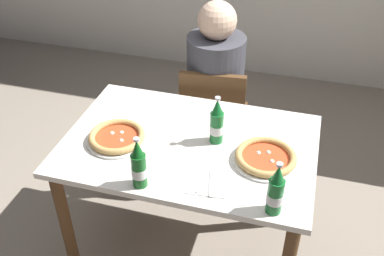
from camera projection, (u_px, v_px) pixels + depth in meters
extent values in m
plane|color=gray|center=(190.00, 245.00, 2.58)|extent=(8.00, 8.00, 0.00)
cube|color=silver|center=(189.00, 145.00, 2.15)|extent=(1.20, 0.80, 0.03)
cylinder|color=brown|center=(66.00, 226.00, 2.22)|extent=(0.06, 0.06, 0.72)
cylinder|color=brown|center=(121.00, 145.00, 2.75)|extent=(0.06, 0.06, 0.72)
cylinder|color=brown|center=(298.00, 177.00, 2.51)|extent=(0.06, 0.06, 0.72)
cube|color=brown|center=(214.00, 118.00, 2.86)|extent=(0.44, 0.44, 0.04)
cube|color=brown|center=(212.00, 105.00, 2.59)|extent=(0.38, 0.08, 0.40)
cylinder|color=brown|center=(241.00, 133.00, 3.11)|extent=(0.04, 0.04, 0.41)
cylinder|color=brown|center=(193.00, 129.00, 3.15)|extent=(0.04, 0.04, 0.41)
cylinder|color=brown|center=(237.00, 165.00, 2.83)|extent=(0.04, 0.04, 0.41)
cylinder|color=brown|center=(184.00, 159.00, 2.88)|extent=(0.04, 0.04, 0.41)
cube|color=#2D3342|center=(213.00, 145.00, 2.97)|extent=(0.32, 0.28, 0.45)
cylinder|color=#3F3F47|center=(215.00, 80.00, 2.67)|extent=(0.34, 0.34, 0.55)
sphere|color=beige|center=(217.00, 20.00, 2.45)|extent=(0.22, 0.22, 0.22)
cylinder|color=white|center=(117.00, 140.00, 2.14)|extent=(0.29, 0.29, 0.01)
cylinder|color=#CC4723|center=(117.00, 138.00, 2.14)|extent=(0.21, 0.21, 0.01)
torus|color=tan|center=(117.00, 136.00, 2.13)|extent=(0.27, 0.27, 0.03)
sphere|color=silver|center=(112.00, 134.00, 2.16)|extent=(0.02, 0.02, 0.02)
sphere|color=silver|center=(121.00, 141.00, 2.12)|extent=(0.02, 0.02, 0.02)
sphere|color=silver|center=(122.00, 133.00, 2.17)|extent=(0.02, 0.02, 0.02)
cylinder|color=white|center=(265.00, 160.00, 2.02)|extent=(0.30, 0.30, 0.01)
cylinder|color=#CC4723|center=(266.00, 158.00, 2.01)|extent=(0.21, 0.21, 0.01)
torus|color=tan|center=(266.00, 156.00, 2.01)|extent=(0.28, 0.28, 0.03)
sphere|color=silver|center=(258.00, 153.00, 2.04)|extent=(0.02, 0.02, 0.02)
sphere|color=silver|center=(272.00, 162.00, 1.99)|extent=(0.02, 0.02, 0.02)
sphere|color=silver|center=(268.00, 153.00, 2.05)|extent=(0.02, 0.02, 0.02)
cylinder|color=#14591E|center=(139.00, 170.00, 1.85)|extent=(0.06, 0.06, 0.16)
cone|color=#14591E|center=(137.00, 148.00, 1.78)|extent=(0.05, 0.05, 0.07)
cylinder|color=#B7B7BC|center=(136.00, 139.00, 1.76)|extent=(0.03, 0.03, 0.01)
cylinder|color=white|center=(139.00, 172.00, 1.86)|extent=(0.07, 0.07, 0.04)
cylinder|color=#196B2D|center=(217.00, 127.00, 2.10)|extent=(0.06, 0.06, 0.16)
cone|color=#196B2D|center=(217.00, 107.00, 2.03)|extent=(0.05, 0.05, 0.07)
cylinder|color=#B7B7BC|center=(218.00, 98.00, 2.00)|extent=(0.03, 0.03, 0.01)
cylinder|color=white|center=(217.00, 129.00, 2.10)|extent=(0.07, 0.07, 0.04)
cylinder|color=#196B2D|center=(275.00, 196.00, 1.73)|extent=(0.06, 0.06, 0.16)
cone|color=#196B2D|center=(278.00, 174.00, 1.66)|extent=(0.05, 0.05, 0.07)
cylinder|color=#B7B7BC|center=(280.00, 165.00, 1.64)|extent=(0.03, 0.03, 0.01)
cylinder|color=white|center=(275.00, 198.00, 1.74)|extent=(0.07, 0.07, 0.04)
cube|color=white|center=(207.00, 181.00, 1.91)|extent=(0.19, 0.19, 0.00)
cube|color=silver|center=(211.00, 181.00, 1.91)|extent=(0.06, 0.19, 0.00)
cube|color=silver|center=(202.00, 179.00, 1.92)|extent=(0.01, 0.17, 0.00)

